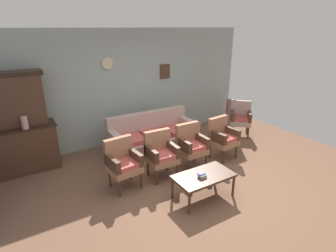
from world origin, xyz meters
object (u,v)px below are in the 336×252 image
floral_couch (153,139)px  floor_vase_by_wall (230,112)px  side_cabinet (27,148)px  armchair_near_cabinet (161,153)px  armchair_by_doorway (191,144)px  armchair_row_middle (222,136)px  armchair_near_couch_end (123,161)px  vase_on_cabinet (25,123)px  wingback_chair_by_fireplace (240,117)px  book_stack_on_table (202,175)px  coffee_table (204,177)px

floral_couch → floor_vase_by_wall: (2.84, 0.53, 0.05)m
floral_couch → floor_vase_by_wall: bearing=10.5°
side_cabinet → armchair_near_cabinet: bearing=-37.6°
armchair_by_doorway → armchair_row_middle: 0.82m
floral_couch → armchair_near_cabinet: same height
armchair_near_couch_end → armchair_by_doorway: 1.46m
vase_on_cabinet → wingback_chair_by_fireplace: 5.01m
vase_on_cabinet → book_stack_on_table: (2.27, -2.44, -0.59)m
armchair_near_cabinet → floral_couch: bearing=69.0°
armchair_near_cabinet → floor_vase_by_wall: armchair_near_cabinet is taller
armchair_near_couch_end → floor_vase_by_wall: armchair_near_couch_end is taller
side_cabinet → coffee_table: side_cabinet is taller
armchair_near_couch_end → armchair_row_middle: 2.28m
armchair_near_couch_end → coffee_table: size_ratio=0.90×
side_cabinet → floor_vase_by_wall: size_ratio=1.55×
floral_couch → book_stack_on_table: bearing=-95.4°
side_cabinet → floor_vase_by_wall: (5.33, -0.10, -0.09)m
armchair_row_middle → coffee_table: bearing=-143.1°
wingback_chair_by_fireplace → floor_vase_by_wall: size_ratio=1.21×
floor_vase_by_wall → book_stack_on_table: bearing=-140.2°
side_cabinet → armchair_near_couch_end: 2.09m
side_cabinet → wingback_chair_by_fireplace: size_ratio=1.28×
armchair_by_doorway → wingback_chair_by_fireplace: bearing=18.8°
armchair_near_couch_end → floor_vase_by_wall: bearing=20.4°
floral_couch → floor_vase_by_wall: floral_couch is taller
armchair_near_couch_end → coffee_table: bearing=-44.8°
armchair_by_doorway → book_stack_on_table: (-0.52, -1.02, -0.04)m
vase_on_cabinet → floral_couch: 2.61m
side_cabinet → wingback_chair_by_fireplace: (4.96, -0.87, 0.03)m
armchair_by_doorway → armchair_row_middle: (0.82, -0.02, 0.00)m
side_cabinet → floral_couch: side_cabinet is taller
vase_on_cabinet → armchair_near_couch_end: bearing=-46.3°
armchair_near_couch_end → book_stack_on_table: 1.40m
vase_on_cabinet → armchair_row_middle: (3.61, -1.44, -0.55)m
side_cabinet → armchair_near_couch_end: size_ratio=1.28×
armchair_near_cabinet → coffee_table: size_ratio=0.90×
vase_on_cabinet → coffee_table: (2.34, -2.40, -0.67)m
floral_couch → armchair_by_doorway: same height
wingback_chair_by_fireplace → book_stack_on_table: size_ratio=7.12×
floral_couch → armchair_by_doorway: (0.33, -0.98, 0.17)m
side_cabinet → armchair_near_cabinet: 2.66m
coffee_table → book_stack_on_table: 0.11m
vase_on_cabinet → book_stack_on_table: 3.39m
coffee_table → floor_vase_by_wall: floor_vase_by_wall is taller
armchair_row_middle → armchair_near_cabinet: bearing=-180.0°
wingback_chair_by_fireplace → coffee_table: 3.10m
armchair_near_couch_end → coffee_table: 1.42m
side_cabinet → coffee_table: bearing=-47.4°
floral_couch → vase_on_cabinet: bearing=169.7°
armchair_near_couch_end → armchair_near_cabinet: same height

